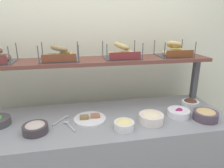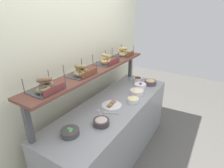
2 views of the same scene
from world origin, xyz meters
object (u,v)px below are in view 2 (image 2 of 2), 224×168
(bowl_potato_salad, at_px, (137,92))
(bagel_basket_plain, at_px, (123,53))
(bowl_beet_salad, at_px, (140,85))
(bowl_hummus, at_px, (150,82))
(serving_plate_white, at_px, (112,105))
(bagel_basket_sesame, at_px, (106,60))
(bowl_egg_salad, at_px, (133,100))
(bowl_chocolate_spread, at_px, (138,79))
(serving_spoon_near_plate, at_px, (108,113))
(serving_spoon_by_edge, at_px, (99,112))
(bowl_veggie_mix, at_px, (70,132))
(bagel_basket_poppy, at_px, (45,86))
(bowl_tuna_salad, at_px, (101,122))

(bowl_potato_salad, xyz_separation_m, bagel_basket_plain, (0.36, 0.43, 0.43))
(bowl_beet_salad, distance_m, bowl_hummus, 0.20)
(serving_plate_white, xyz_separation_m, bagel_basket_sesame, (0.32, 0.28, 0.47))
(bowl_egg_salad, relative_size, bagel_basket_sesame, 0.47)
(bowl_chocolate_spread, relative_size, serving_spoon_near_plate, 0.87)
(serving_spoon_near_plate, bearing_deg, serving_spoon_by_edge, 112.83)
(serving_plate_white, height_order, serving_spoon_by_edge, serving_plate_white)
(bowl_veggie_mix, height_order, bagel_basket_plain, bagel_basket_plain)
(bowl_potato_salad, distance_m, bagel_basket_sesame, 0.62)
(bowl_potato_salad, distance_m, bagel_basket_plain, 0.71)
(bowl_chocolate_spread, bearing_deg, bowl_egg_salad, -160.72)
(bowl_beet_salad, height_order, bagel_basket_plain, bagel_basket_plain)
(serving_plate_white, bearing_deg, bagel_basket_plain, 19.67)
(bowl_beet_salad, distance_m, bagel_basket_poppy, 1.54)
(bowl_chocolate_spread, bearing_deg, bowl_beet_salad, -145.43)
(bowl_tuna_salad, bearing_deg, serving_plate_white, 16.28)
(bowl_potato_salad, xyz_separation_m, bagel_basket_poppy, (-1.17, 0.41, 0.44))
(bowl_chocolate_spread, distance_m, bagel_basket_plain, 0.51)
(serving_spoon_by_edge, relative_size, bagel_basket_sesame, 0.47)
(bowl_chocolate_spread, height_order, bowl_egg_salad, bowl_chocolate_spread)
(bowl_egg_salad, height_order, bowl_hummus, bowl_hummus)
(bowl_veggie_mix, height_order, bowl_beet_salad, bowl_beet_salad)
(serving_plate_white, distance_m, bagel_basket_plain, 0.99)
(bowl_chocolate_spread, distance_m, serving_spoon_near_plate, 1.07)
(serving_spoon_near_plate, bearing_deg, bowl_potato_salad, -7.27)
(bowl_veggie_mix, xyz_separation_m, bowl_potato_salad, (1.14, -0.19, 0.01))
(bowl_chocolate_spread, xyz_separation_m, bowl_hummus, (0.00, -0.21, -0.00))
(serving_plate_white, bearing_deg, serving_spoon_by_edge, 167.82)
(bagel_basket_poppy, xyz_separation_m, bagel_basket_plain, (1.53, 0.02, -0.00))
(bowl_veggie_mix, height_order, bagel_basket_poppy, bagel_basket_poppy)
(bagel_basket_poppy, bearing_deg, bowl_potato_salad, -19.45)
(bowl_beet_salad, height_order, bagel_basket_poppy, bagel_basket_poppy)
(bagel_basket_sesame, xyz_separation_m, bagel_basket_plain, (0.50, 0.01, -0.00))
(serving_spoon_near_plate, height_order, bagel_basket_sesame, bagel_basket_sesame)
(bowl_hummus, height_order, bagel_basket_sesame, bagel_basket_sesame)
(bowl_veggie_mix, height_order, bowl_chocolate_spread, bowl_chocolate_spread)
(serving_spoon_by_edge, bearing_deg, bagel_basket_plain, 13.55)
(serving_spoon_by_edge, height_order, bagel_basket_plain, bagel_basket_plain)
(serving_plate_white, bearing_deg, bowl_tuna_salad, -163.72)
(bowl_veggie_mix, height_order, bowl_egg_salad, same)
(bowl_beet_salad, xyz_separation_m, bowl_hummus, (0.18, -0.09, 0.01))
(bowl_beet_salad, distance_m, bowl_chocolate_spread, 0.21)
(bowl_beet_salad, relative_size, bowl_chocolate_spread, 1.25)
(bowl_veggie_mix, bearing_deg, bowl_chocolate_spread, -0.20)
(bowl_veggie_mix, height_order, bowl_potato_salad, bowl_potato_salad)
(bowl_tuna_salad, bearing_deg, bowl_potato_salad, -1.44)
(bowl_veggie_mix, relative_size, bowl_beet_salad, 1.01)
(bowl_chocolate_spread, relative_size, serving_spoon_by_edge, 0.99)
(serving_spoon_near_plate, relative_size, bagel_basket_plain, 0.55)
(bowl_tuna_salad, relative_size, bagel_basket_plain, 0.58)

